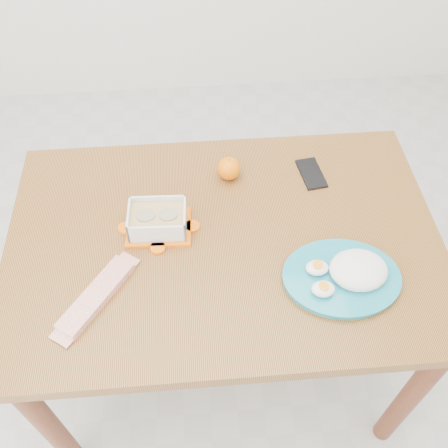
{
  "coord_description": "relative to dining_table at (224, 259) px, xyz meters",
  "views": [
    {
      "loc": [
        0.1,
        -0.79,
        1.83
      ],
      "look_at": [
        0.16,
        0.03,
        0.81
      ],
      "focal_mm": 40.0,
      "sensor_mm": 36.0,
      "label": 1
    }
  ],
  "objects": [
    {
      "name": "dining_table",
      "position": [
        0.0,
        0.0,
        0.0
      ],
      "size": [
        1.18,
        0.79,
        0.75
      ],
      "rotation": [
        0.0,
        0.0,
        -0.0
      ],
      "color": "olive",
      "rests_on": "ground"
    },
    {
      "name": "rice_plate",
      "position": [
        0.3,
        -0.16,
        0.13
      ],
      "size": [
        0.31,
        0.31,
        0.08
      ],
      "rotation": [
        0.0,
        0.0,
        -0.05
      ],
      "color": "teal",
      "rests_on": "dining_table"
    },
    {
      "name": "food_container",
      "position": [
        -0.18,
        0.05,
        0.14
      ],
      "size": [
        0.18,
        0.14,
        0.07
      ],
      "rotation": [
        0.0,
        0.0,
        -0.04
      ],
      "color": "#FF6A07",
      "rests_on": "dining_table"
    },
    {
      "name": "orange_fruit",
      "position": [
        0.03,
        0.23,
        0.14
      ],
      "size": [
        0.07,
        0.07,
        0.07
      ],
      "primitive_type": "sphere",
      "color": "orange",
      "rests_on": "dining_table"
    },
    {
      "name": "candy_bar",
      "position": [
        -0.33,
        -0.16,
        0.11
      ],
      "size": [
        0.18,
        0.23,
        0.02
      ],
      "primitive_type": "cube",
      "rotation": [
        0.0,
        0.0,
        0.96
      ],
      "color": "red",
      "rests_on": "dining_table"
    },
    {
      "name": "ground",
      "position": [
        -0.16,
        -0.03,
        -0.65
      ],
      "size": [
        3.5,
        3.5,
        0.0
      ],
      "primitive_type": "plane",
      "color": "#B7B7B2",
      "rests_on": "ground"
    },
    {
      "name": "smartphone",
      "position": [
        0.28,
        0.22,
        0.1
      ],
      "size": [
        0.08,
        0.13,
        0.01
      ],
      "primitive_type": "cube",
      "rotation": [
        0.0,
        0.0,
        0.14
      ],
      "color": "black",
      "rests_on": "dining_table"
    }
  ]
}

